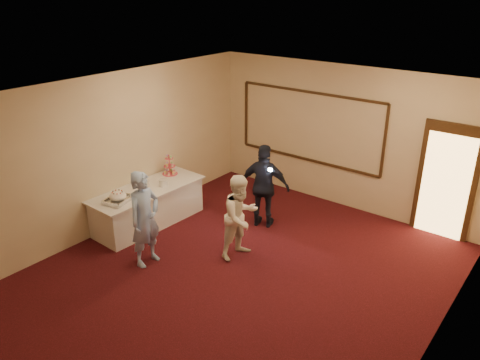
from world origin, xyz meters
name	(u,v)px	position (x,y,z in m)	size (l,w,h in m)	color
floor	(239,275)	(0.00, 0.00, 0.00)	(7.00, 7.00, 0.00)	black
room_walls	(239,161)	(0.00, 0.00, 2.03)	(6.04, 7.04, 3.02)	beige
wall_molding	(309,127)	(-0.80, 3.47, 1.60)	(3.45, 0.04, 1.55)	black
doorway	(446,182)	(2.15, 3.45, 1.08)	(1.05, 0.07, 2.20)	black
buffet_table	(148,206)	(-2.54, 0.33, 0.39)	(0.99, 2.38, 0.77)	silver
pavlova_tray	(118,197)	(-2.50, -0.40, 0.85)	(0.49, 0.57, 0.20)	silver
cupcake_stand	(170,167)	(-2.72, 1.12, 0.94)	(0.32, 0.32, 0.47)	#D44659
plate_stack_a	(145,184)	(-2.59, 0.32, 0.85)	(0.18, 0.18, 0.15)	white
plate_stack_b	(163,183)	(-2.36, 0.60, 0.84)	(0.17, 0.17, 0.14)	white
tart	(144,195)	(-2.32, 0.06, 0.80)	(0.27, 0.27, 0.05)	white
man	(145,219)	(-1.49, -0.65, 0.84)	(0.61, 0.40, 1.68)	#99BAF3
woman	(241,217)	(-0.37, 0.52, 0.76)	(0.74, 0.58, 1.52)	white
guest	(264,186)	(-0.69, 1.68, 0.84)	(0.98, 0.41, 1.68)	black
camera_flash	(270,170)	(-0.47, 1.53, 1.29)	(0.07, 0.04, 0.05)	white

